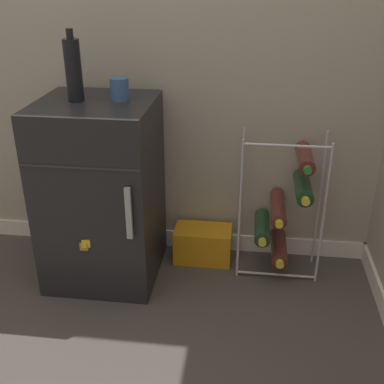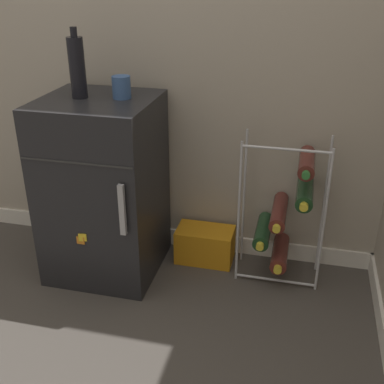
{
  "view_description": "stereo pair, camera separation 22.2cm",
  "coord_description": "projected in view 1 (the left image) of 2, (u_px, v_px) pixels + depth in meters",
  "views": [
    {
      "loc": [
        0.26,
        -1.64,
        1.39
      ],
      "look_at": [
        0.01,
        0.35,
        0.43
      ],
      "focal_mm": 45.0,
      "sensor_mm": 36.0,
      "label": 1
    },
    {
      "loc": [
        0.48,
        -1.6,
        1.39
      ],
      "look_at": [
        0.01,
        0.35,
        0.43
      ],
      "focal_mm": 45.0,
      "sensor_mm": 36.0,
      "label": 2
    }
  ],
  "objects": [
    {
      "name": "fridge_top_cup",
      "position": [
        119.0,
        89.0,
        2.03
      ],
      "size": [
        0.08,
        0.08,
        0.1
      ],
      "color": "#335184",
      "rests_on": "mini_fridge"
    },
    {
      "name": "wine_rack",
      "position": [
        284.0,
        208.0,
        2.26
      ],
      "size": [
        0.39,
        0.32,
        0.7
      ],
      "color": "#B2B2B7",
      "rests_on": "ground_plane"
    },
    {
      "name": "mini_fridge",
      "position": [
        102.0,
        193.0,
        2.22
      ],
      "size": [
        0.5,
        0.51,
        0.86
      ],
      "color": "black",
      "rests_on": "ground_plane"
    },
    {
      "name": "fridge_top_bottle",
      "position": [
        73.0,
        70.0,
        1.99
      ],
      "size": [
        0.07,
        0.07,
        0.29
      ],
      "color": "black",
      "rests_on": "mini_fridge"
    },
    {
      "name": "soda_box",
      "position": [
        203.0,
        244.0,
        2.46
      ],
      "size": [
        0.29,
        0.17,
        0.18
      ],
      "color": "orange",
      "rests_on": "ground_plane"
    },
    {
      "name": "wall_back",
      "position": [
        197.0,
        0.0,
        2.09
      ],
      "size": [
        6.77,
        0.07,
        2.5
      ],
      "color": "#9E9384",
      "rests_on": "ground_plane"
    },
    {
      "name": "ground_plane",
      "position": [
        179.0,
        315.0,
        2.1
      ],
      "size": [
        14.0,
        14.0,
        0.0
      ],
      "primitive_type": "plane",
      "color": "#423D38"
    }
  ]
}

